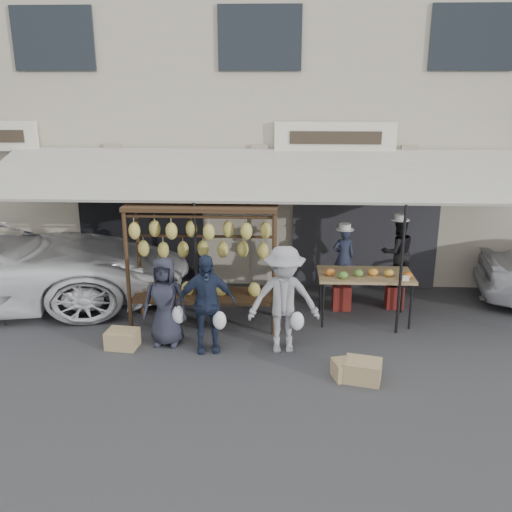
% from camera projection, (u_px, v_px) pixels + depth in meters
% --- Properties ---
extents(ground_plane, '(90.00, 90.00, 0.00)m').
position_uv_depth(ground_plane, '(250.00, 361.00, 9.03)').
color(ground_plane, '#2D2D30').
extents(shophouse, '(24.00, 6.15, 7.30)m').
position_uv_depth(shophouse, '(264.00, 104.00, 14.12)').
color(shophouse, '#B2A58D').
rests_on(shophouse, ground_plane).
extents(awning, '(10.00, 2.35, 2.92)m').
position_uv_depth(awning, '(257.00, 175.00, 10.42)').
color(awning, beige).
rests_on(awning, ground_plane).
extents(banana_rack, '(2.60, 0.90, 2.24)m').
position_uv_depth(banana_rack, '(202.00, 242.00, 9.87)').
color(banana_rack, black).
rests_on(banana_rack, ground_plane).
extents(produce_table, '(1.70, 0.90, 1.04)m').
position_uv_depth(produce_table, '(365.00, 276.00, 10.26)').
color(produce_table, '#9B8551').
rests_on(produce_table, ground_plane).
extents(vendor_left, '(0.45, 0.34, 1.14)m').
position_uv_depth(vendor_left, '(343.00, 257.00, 10.75)').
color(vendor_left, '#20263A').
rests_on(vendor_left, stool_left).
extents(vendor_right, '(0.74, 0.63, 1.33)m').
position_uv_depth(vendor_right, '(398.00, 252.00, 10.79)').
color(vendor_right, black).
rests_on(vendor_right, stool_right).
extents(customer_left, '(0.76, 0.52, 1.52)m').
position_uv_depth(customer_left, '(165.00, 301.00, 9.39)').
color(customer_left, '#242533').
rests_on(customer_left, ground_plane).
extents(customer_mid, '(1.02, 0.56, 1.64)m').
position_uv_depth(customer_mid, '(206.00, 303.00, 9.15)').
color(customer_mid, '#1F2942').
rests_on(customer_mid, ground_plane).
extents(customer_right, '(1.20, 0.76, 1.78)m').
position_uv_depth(customer_right, '(284.00, 300.00, 9.10)').
color(customer_right, gray).
rests_on(customer_right, ground_plane).
extents(stool_left, '(0.38, 0.38, 0.48)m').
position_uv_depth(stool_left, '(342.00, 297.00, 11.00)').
color(stool_left, maroon).
rests_on(stool_left, ground_plane).
extents(stool_right, '(0.40, 0.40, 0.46)m').
position_uv_depth(stool_right, '(394.00, 296.00, 11.06)').
color(stool_right, maroon).
rests_on(stool_right, ground_plane).
extents(crate_near_a, '(0.53, 0.45, 0.27)m').
position_uv_depth(crate_near_a, '(349.00, 369.00, 8.49)').
color(crate_near_a, tan).
rests_on(crate_near_a, ground_plane).
extents(crate_near_b, '(0.61, 0.52, 0.32)m').
position_uv_depth(crate_near_b, '(363.00, 371.00, 8.40)').
color(crate_near_b, tan).
rests_on(crate_near_b, ground_plane).
extents(crate_far, '(0.54, 0.44, 0.30)m').
position_uv_depth(crate_far, '(122.00, 339.00, 9.43)').
color(crate_far, tan).
rests_on(crate_far, ground_plane).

